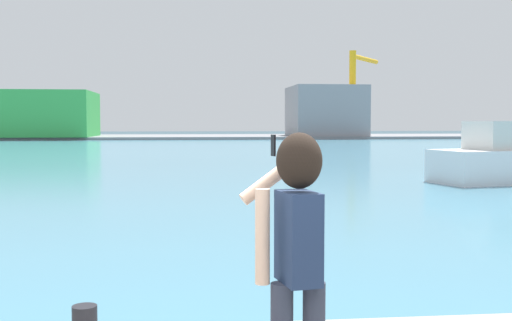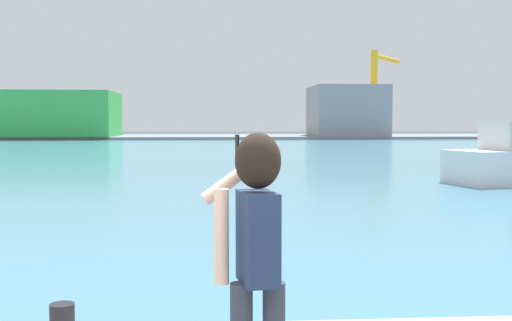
# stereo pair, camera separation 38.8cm
# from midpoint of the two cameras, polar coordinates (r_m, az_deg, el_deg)

# --- Properties ---
(ground_plane) EXTENTS (220.00, 220.00, 0.00)m
(ground_plane) POSITION_cam_midpoint_polar(r_m,az_deg,el_deg) (53.63, -6.29, 0.87)
(ground_plane) COLOR #334751
(harbor_water) EXTENTS (140.00, 100.00, 0.02)m
(harbor_water) POSITION_cam_midpoint_polar(r_m,az_deg,el_deg) (55.63, -6.30, 0.98)
(harbor_water) COLOR teal
(harbor_water) RESTS_ON ground_plane
(far_shore_dock) EXTENTS (140.00, 20.00, 0.39)m
(far_shore_dock) POSITION_cam_midpoint_polar(r_m,az_deg,el_deg) (95.60, -6.37, 2.13)
(far_shore_dock) COLOR gray
(far_shore_dock) RESTS_ON ground_plane
(person_photographer) EXTENTS (0.53, 0.55, 1.74)m
(person_photographer) POSITION_cam_midpoint_polar(r_m,az_deg,el_deg) (3.88, 0.76, -7.45)
(person_photographer) COLOR #2D3342
(person_photographer) RESTS_ON quay_promenade
(warehouse_left) EXTENTS (16.32, 13.69, 6.29)m
(warehouse_left) POSITION_cam_midpoint_polar(r_m,az_deg,el_deg) (94.40, -19.44, 3.97)
(warehouse_left) COLOR green
(warehouse_left) RESTS_ON far_shore_dock
(warehouse_right) EXTENTS (10.33, 11.77, 7.28)m
(warehouse_right) POSITION_cam_midpoint_polar(r_m,az_deg,el_deg) (94.69, 6.16, 4.44)
(warehouse_right) COLOR gray
(warehouse_right) RESTS_ON far_shore_dock
(port_crane) EXTENTS (7.02, 9.36, 12.57)m
(port_crane) POSITION_cam_midpoint_polar(r_m,az_deg,el_deg) (96.97, 8.90, 6.92)
(port_crane) COLOR yellow
(port_crane) RESTS_ON far_shore_dock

